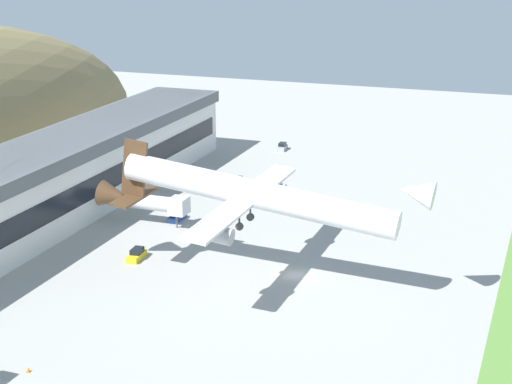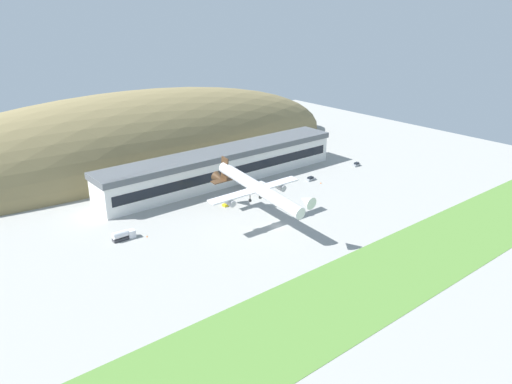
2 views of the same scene
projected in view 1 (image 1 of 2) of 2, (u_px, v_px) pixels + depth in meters
ground_plane at (297, 275)px, 125.87m from camera, size 323.96×323.96×0.00m
terminal_building at (58, 174)px, 149.99m from camera, size 110.60×15.73×13.73m
jetway_0 at (147, 202)px, 146.86m from camera, size 3.38×16.80×5.43m
cargo_airplane at (251, 195)px, 119.90m from camera, size 36.40×49.77×11.32m
service_car_0 at (282, 147)px, 198.41m from camera, size 4.19×2.11×1.67m
service_car_1 at (137, 255)px, 132.09m from camera, size 4.66×2.13×1.66m
service_car_2 at (238, 181)px, 171.16m from camera, size 4.59×2.09×1.57m
service_car_3 at (177, 217)px, 149.86m from camera, size 4.51×1.87×1.62m
traffic_cone_0 at (28, 370)px, 98.17m from camera, size 0.52×0.52×0.58m
traffic_cone_1 at (264, 185)px, 169.87m from camera, size 0.52×0.52×0.58m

